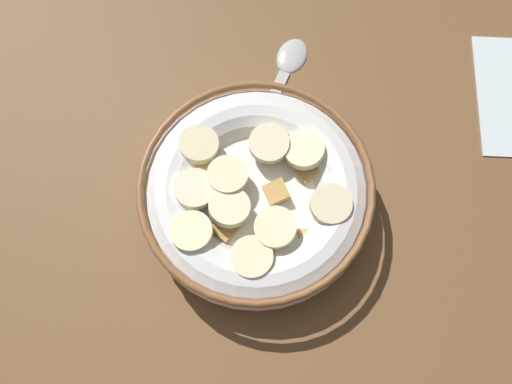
{
  "coord_description": "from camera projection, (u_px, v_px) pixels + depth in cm",
  "views": [
    {
      "loc": [
        13.3,
        -5.76,
        44.46
      ],
      "look_at": [
        0.0,
        0.0,
        3.0
      ],
      "focal_mm": 38.77,
      "sensor_mm": 36.0,
      "label": 1
    }
  ],
  "objects": [
    {
      "name": "cereal_bowl",
      "position": [
        256.0,
        194.0,
        0.44
      ],
      "size": [
        18.58,
        18.58,
        5.27
      ],
      "color": "white",
      "rests_on": "ground_plane"
    },
    {
      "name": "ground_plane",
      "position": [
        256.0,
        207.0,
        0.48
      ],
      "size": [
        100.24,
        100.24,
        2.0
      ],
      "primitive_type": "cube",
      "color": "brown"
    },
    {
      "name": "spoon",
      "position": [
        285.0,
        70.0,
        0.51
      ],
      "size": [
        10.46,
        10.63,
        0.8
      ],
      "color": "#B7B7BC",
      "rests_on": "ground_plane"
    }
  ]
}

